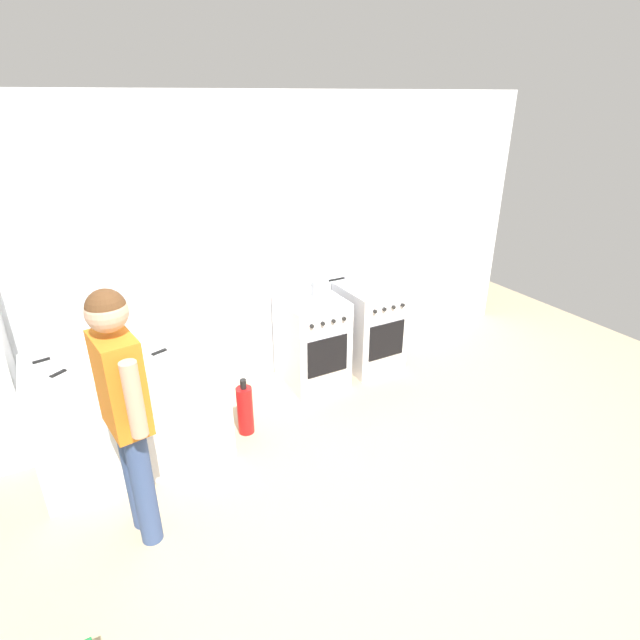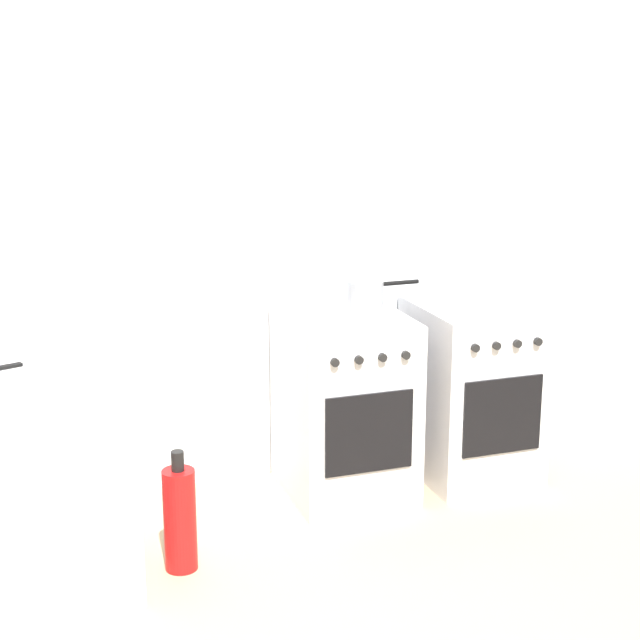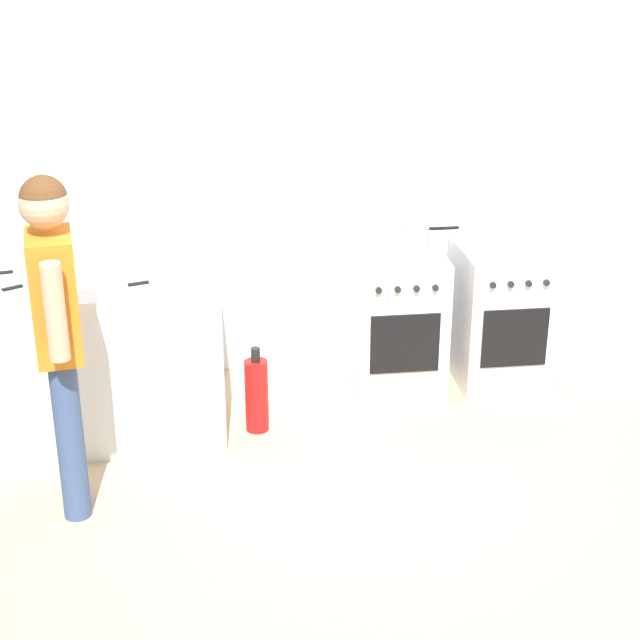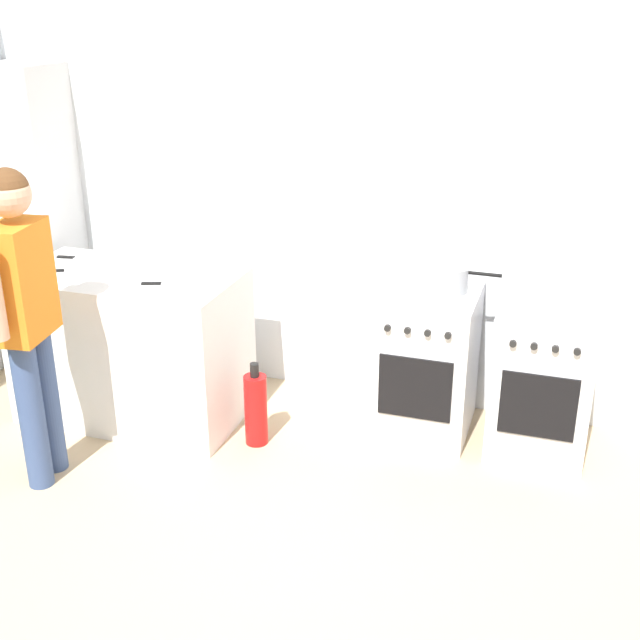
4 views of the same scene
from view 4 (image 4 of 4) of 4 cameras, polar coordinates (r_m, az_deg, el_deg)
The scene contains 12 objects.
ground_plane at distance 3.69m, azimuth -3.47°, elevation -18.35°, with size 8.00×8.00×0.00m, color tan.
back_wall at distance 4.79m, azimuth 4.79°, elevation 8.94°, with size 6.00×0.10×2.60m, color silver.
counter_unit at distance 4.90m, azimuth -13.23°, elevation -1.79°, with size 1.30×0.70×0.90m, color silver.
oven_left at distance 4.67m, azimuth 7.54°, elevation -2.94°, with size 0.54×0.62×0.85m.
oven_right at distance 4.61m, azimuth 15.53°, elevation -3.94°, with size 0.53×0.62×0.85m.
pot at distance 4.51m, azimuth 9.49°, elevation 2.85°, with size 0.35×0.17×0.14m.
knife_paring at distance 4.53m, azimuth -11.52°, elevation 2.56°, with size 0.21×0.09×0.01m.
knife_chef at distance 4.90m, azimuth -19.39°, elevation 3.23°, with size 0.28×0.19×0.01m.
knife_carving at distance 5.09m, azimuth -16.65°, elevation 4.24°, with size 0.33×0.09×0.01m.
person at distance 4.18m, azimuth -20.33°, elevation 1.18°, with size 0.25×0.57×1.66m.
fire_extinguisher at distance 4.57m, azimuth -4.59°, elevation -6.31°, with size 0.13×0.13×0.50m.
larder_cabinet at distance 5.62m, azimuth -19.63°, elevation 6.56°, with size 0.48×0.44×2.00m, color silver.
Camera 4 is at (1.07, -2.59, 2.40)m, focal length 45.00 mm.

